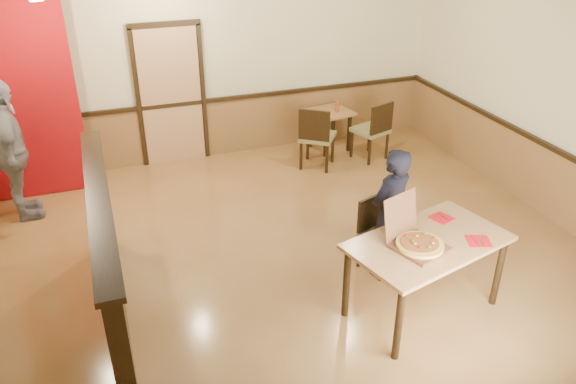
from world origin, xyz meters
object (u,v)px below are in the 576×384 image
Objects in this scene: side_chair_left at (316,135)px; side_chair_right at (374,128)px; main_table at (427,250)px; side_table at (330,121)px; condiment at (337,107)px; diner_chair at (378,231)px; diner at (390,214)px; pizza_box at (416,241)px; passerby at (12,152)px.

side_chair_right is at bearing -144.40° from side_chair_left.
side_chair_right is (1.23, 3.46, -0.19)m from main_table.
side_table is 4.54× the size of condiment.
diner is at bearing -92.60° from diner_chair.
side_chair_right is (1.30, 2.62, 0.07)m from diner_chair.
side_chair_right is (0.97, -0.01, -0.02)m from side_chair_left.
side_chair_right is 1.52× the size of pizza_box.
side_chair_left reaches higher than side_table.
diner is (-0.03, 0.70, 0.03)m from main_table.
diner is at bearing 120.04° from side_chair_left.
side_chair_left is at bearing 63.61° from diner_chair.
side_table is at bearing -92.91° from side_chair_left.
side_chair_left is 0.79m from side_table.
diner is 0.81× the size of passerby.
diner is at bearing -103.10° from side_table.
diner is 3.43m from condiment.
side_table is 1.14× the size of pizza_box.
side_chair_right is 1.33× the size of side_table.
passerby is (-3.81, 2.54, 0.46)m from diner_chair.
diner is 9.39× the size of condiment.
passerby is at bearing 37.30° from side_chair_left.
pizza_box is at bearing -116.29° from diner_chair.
side_table is (0.76, 4.07, -0.22)m from main_table.
diner is (-1.26, -2.76, 0.22)m from side_chair_right.
main_table is 1.79× the size of side_chair_right.
pizza_box is at bearing 118.89° from side_chair_left.
side_chair_right is at bearing 48.82° from pizza_box.
diner_chair is at bearing -106.13° from condiment.
passerby reaches higher than diner.
side_table is at bearing -89.44° from passerby.
condiment is (0.59, 0.55, 0.20)m from side_chair_left.
side_chair_right is 6.05× the size of condiment.
diner_chair is at bearing -93.30° from diner.
side_chair_left is 0.66× the size of diner.
condiment is at bearing -30.92° from side_table.
side_chair_left is 0.83m from condiment.
side_chair_left is at bearing -128.99° from side_table.
main_table is 3.48m from side_chair_left.
side_chair_right reaches higher than diner_chair.
pizza_box is (-0.18, -0.05, 0.17)m from main_table.
side_chair_right is at bearing -55.97° from condiment.
condiment is at bearing -124.73° from diner.
diner reaches higher than side_table.
main_table is 0.25m from pizza_box.
side_chair_left is 1.37× the size of side_table.
side_chair_left is (0.27, 3.46, -0.18)m from main_table.
passerby reaches higher than side_table.
diner_chair is at bearing 80.03° from main_table.
side_chair_left is at bearing -19.29° from side_chair_right.
diner_chair is 1.33× the size of pizza_box.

